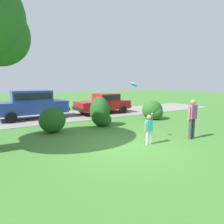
{
  "coord_description": "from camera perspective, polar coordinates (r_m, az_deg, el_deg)",
  "views": [
    {
      "loc": [
        -4.36,
        -6.19,
        2.51
      ],
      "look_at": [
        0.5,
        1.74,
        1.1
      ],
      "focal_mm": 32.41,
      "sensor_mm": 36.0,
      "label": 1
    }
  ],
  "objects": [
    {
      "name": "parked_suv",
      "position": [
        14.59,
        -21.69,
        2.37
      ],
      "size": [
        4.72,
        2.13,
        1.92
      ],
      "color": "#28429E",
      "rests_on": "ground"
    },
    {
      "name": "ground_plane",
      "position": [
        7.98,
        3.52,
        -9.74
      ],
      "size": [
        80.0,
        80.0,
        0.0
      ],
      "primitive_type": "plane",
      "color": "#3D752D"
    },
    {
      "name": "child_thrower",
      "position": [
        8.2,
        10.37,
        -4.16
      ],
      "size": [
        0.47,
        0.24,
        1.29
      ],
      "color": "white",
      "rests_on": "ground"
    },
    {
      "name": "shrub_centre",
      "position": [
        13.74,
        11.53,
        0.37
      ],
      "size": [
        1.42,
        1.33,
        1.26
      ],
      "color": "#286023",
      "rests_on": "ground"
    },
    {
      "name": "shrub_centre_left",
      "position": [
        11.43,
        -3.23,
        -0.26
      ],
      "size": [
        1.15,
        1.27,
        1.66
      ],
      "color": "#1E511C",
      "rests_on": "ground"
    },
    {
      "name": "parked_sedan",
      "position": [
        15.94,
        -2.36,
        2.63
      ],
      "size": [
        4.46,
        2.21,
        1.56
      ],
      "color": "maroon",
      "rests_on": "ground"
    },
    {
      "name": "shrub_near_tree",
      "position": [
        10.37,
        -16.47,
        -2.18
      ],
      "size": [
        1.31,
        1.05,
        1.26
      ],
      "color": "#1E511C",
      "rests_on": "ground"
    },
    {
      "name": "frisbee",
      "position": [
        8.29,
        6.16,
        7.73
      ],
      "size": [
        0.25,
        0.28,
        0.18
      ],
      "color": "#1EB7B2"
    },
    {
      "name": "adult_onlooker",
      "position": [
        9.47,
        21.7,
        -1.28
      ],
      "size": [
        0.53,
        0.22,
        1.74
      ],
      "color": "#3F3F4C",
      "rests_on": "ground"
    },
    {
      "name": "driveway_strip",
      "position": [
        14.9,
        -14.04,
        -1.3
      ],
      "size": [
        28.0,
        4.4,
        0.02
      ],
      "primitive_type": "cube",
      "color": "gray",
      "rests_on": "ground"
    }
  ]
}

